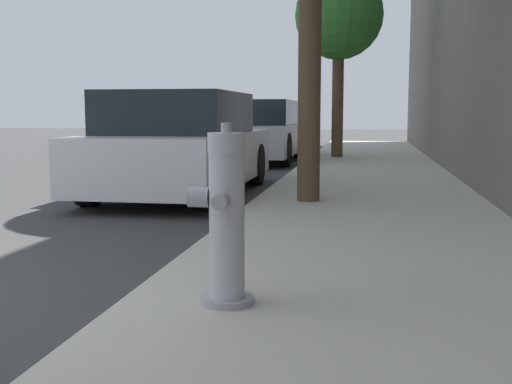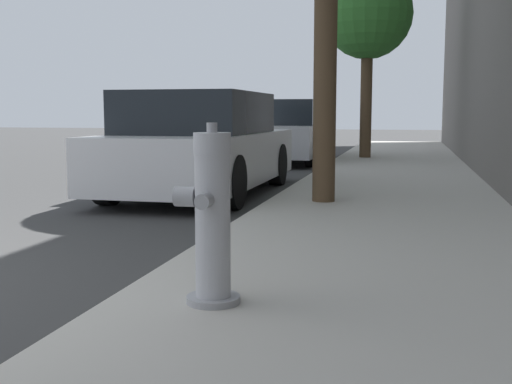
# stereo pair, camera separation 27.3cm
# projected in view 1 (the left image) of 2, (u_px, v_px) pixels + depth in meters

# --- Properties ---
(sidewalk_slab) EXTENTS (2.62, 40.00, 0.11)m
(sidewalk_slab) POSITION_uv_depth(u_px,v_px,m) (372.00, 347.00, 2.87)
(sidewalk_slab) COLOR #B7B2A8
(sidewalk_slab) RESTS_ON ground_plane
(fire_hydrant) EXTENTS (0.34, 0.36, 0.93)m
(fire_hydrant) POSITION_uv_depth(u_px,v_px,m) (226.00, 220.00, 3.28)
(fire_hydrant) COLOR #97979C
(fire_hydrant) RESTS_ON sidewalk_slab
(parked_car_near) EXTENTS (1.74, 4.13, 1.36)m
(parked_car_near) POSITION_uv_depth(u_px,v_px,m) (182.00, 146.00, 8.56)
(parked_car_near) COLOR silver
(parked_car_near) RESTS_ON ground_plane
(parked_car_mid) EXTENTS (1.74, 4.29, 1.37)m
(parked_car_mid) POSITION_uv_depth(u_px,v_px,m) (259.00, 132.00, 14.37)
(parked_car_mid) COLOR #B7B7BC
(parked_car_mid) RESTS_ON ground_plane
(street_tree_far) EXTENTS (1.93, 1.93, 4.07)m
(street_tree_far) POSITION_uv_depth(u_px,v_px,m) (339.00, 17.00, 14.00)
(street_tree_far) COLOR brown
(street_tree_far) RESTS_ON sidewalk_slab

